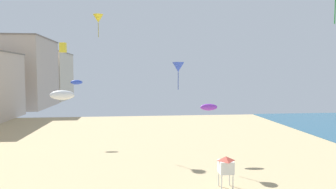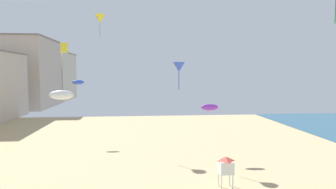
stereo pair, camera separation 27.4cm
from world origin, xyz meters
TOP-DOWN VIEW (x-y plane):
  - boardwalk_hotel_distant at (-31.58, 80.44)m, footprint 16.65×21.38m
  - boardwalk_hotel_furthest at (-31.58, 103.97)m, footprint 16.25×21.80m
  - lifeguard_stand at (6.69, 17.84)m, footprint 1.10×1.10m
  - kite_white_parafoil at (-5.00, 14.38)m, footprint 1.53×0.42m
  - kite_yellow_box at (-7.54, 26.29)m, footprint 0.61×0.61m
  - kite_yellow_delta at (-5.05, 35.12)m, footprint 1.28×1.28m
  - kite_blue_delta at (4.03, 26.15)m, footprint 1.25×1.25m
  - kite_blue_parafoil at (-8.15, 36.38)m, footprint 1.57×0.43m
  - kite_purple_parafoil at (7.42, 26.63)m, footprint 1.86×0.52m

SIDE VIEW (x-z plane):
  - lifeguard_stand at x=6.69m, z-range 0.56..3.11m
  - kite_purple_parafoil at x=7.42m, z-range 5.13..5.85m
  - kite_white_parafoil at x=-5.00m, z-range 7.45..8.05m
  - kite_blue_parafoil at x=-8.15m, z-range 7.62..8.23m
  - boardwalk_hotel_furthest at x=-31.58m, z-range 0.01..16.22m
  - boardwalk_hotel_distant at x=-31.58m, z-range 0.01..18.45m
  - kite_blue_delta at x=4.03m, z-range 8.33..11.18m
  - kite_yellow_box at x=-7.54m, z-range 11.20..12.16m
  - kite_yellow_delta at x=-5.05m, z-range 14.65..17.56m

